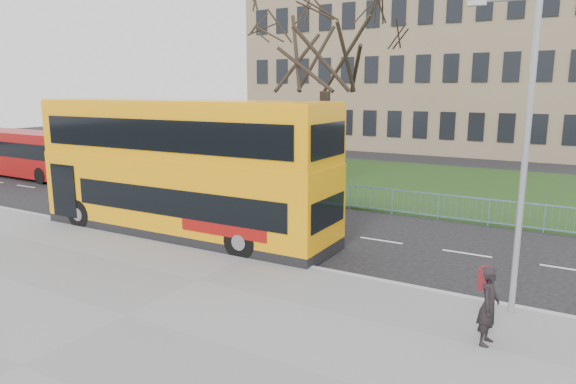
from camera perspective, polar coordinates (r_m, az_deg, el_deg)
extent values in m
plane|color=black|center=(18.04, -1.51, -6.01)|extent=(120.00, 120.00, 0.00)
cube|color=slate|center=(13.13, -17.54, -13.13)|extent=(80.00, 10.50, 0.12)
cube|color=#9A9B9D|center=(16.78, -4.30, -7.14)|extent=(80.00, 0.20, 0.14)
cube|color=#1B3513|center=(30.80, 12.56, 1.10)|extent=(80.00, 15.40, 0.08)
cube|color=#826C53|center=(51.62, 14.66, 12.81)|extent=(30.00, 15.00, 14.00)
cube|color=#FEA30A|center=(19.39, -11.51, -0.43)|extent=(11.80, 2.95, 2.18)
cube|color=#FEA30A|center=(19.17, -11.66, 3.32)|extent=(11.80, 2.95, 0.38)
cube|color=#FEA30A|center=(19.05, -11.80, 6.80)|extent=(11.74, 2.89, 1.96)
cube|color=black|center=(17.90, -12.83, -1.18)|extent=(9.08, 0.15, 0.95)
cube|color=black|center=(18.04, -14.70, 6.12)|extent=(10.82, 0.18, 1.06)
cylinder|color=black|center=(21.72, -22.06, -2.26)|extent=(1.17, 0.33, 1.17)
cylinder|color=black|center=(16.60, -5.25, -5.50)|extent=(1.17, 0.33, 1.17)
cube|color=#990E0D|center=(36.11, -27.35, 3.93)|extent=(10.72, 2.70, 2.62)
cube|color=black|center=(35.46, -29.09, 4.20)|extent=(9.21, 0.28, 0.87)
cylinder|color=black|center=(32.79, -25.75, 1.64)|extent=(0.98, 0.28, 0.97)
imported|color=black|center=(11.69, 21.40, -11.69)|extent=(0.46, 0.65, 1.69)
cylinder|color=#989CA0|center=(12.81, 24.79, 2.81)|extent=(0.14, 0.14, 7.19)
cube|color=#989CA0|center=(12.85, 20.26, 19.09)|extent=(0.42, 0.21, 0.11)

